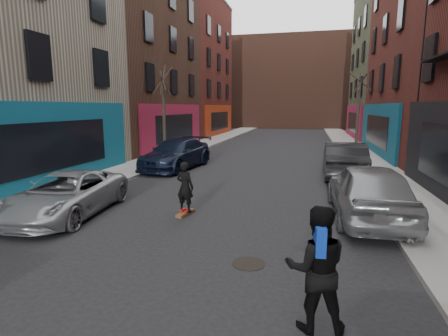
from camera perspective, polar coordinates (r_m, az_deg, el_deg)
The scene contains 14 objects.
sidewalk_left at distance 34.31m, azimuth -1.77°, elevation 4.54°, with size 2.50×84.00×0.13m, color gray.
sidewalk_right at distance 33.27m, azimuth 19.52°, elevation 3.80°, with size 2.50×84.00×0.13m, color gray.
buildings_left at distance 25.48m, azimuth -28.43°, elevation 20.03°, with size 12.00×56.00×16.50m, color #5F261B.
building_far at distance 59.11m, azimuth 11.17°, elevation 13.35°, with size 40.00×10.00×14.00m, color #47281E.
tree_left_far at distance 22.79m, azimuth -9.83°, elevation 10.02°, with size 2.00×2.00×6.50m, color black, non-canonical shape.
tree_right_far at distance 27.14m, azimuth 21.11°, elevation 9.79°, with size 2.00×2.00×6.80m, color black, non-canonical shape.
parked_left_far at distance 11.73m, azimuth -24.28°, elevation -3.93°, with size 2.17×4.72×1.31m, color #969A9E.
parked_left_end at distance 19.02m, azimuth -7.80°, elevation 2.31°, with size 2.23×5.48×1.59m, color black.
parked_right_far at distance 11.16m, azimuth 22.53°, elevation -3.44°, with size 2.02×5.02×1.71m, color gray.
parked_right_end at distance 17.43m, azimuth 18.96°, elevation 1.30°, with size 1.77×5.07×1.67m, color black.
skateboard at distance 10.94m, azimuth -6.30°, elevation -7.35°, with size 0.22×0.80×0.10m, color brown.
skateboarder at distance 10.72m, azimuth -6.38°, elevation -3.10°, with size 0.57×0.37×1.56m, color black.
pedestrian at distance 5.48m, azimuth 14.83°, elevation -15.52°, with size 1.01×0.83×1.91m.
manhole at distance 7.71m, azimuth 4.05°, elevation -15.29°, with size 0.70×0.70×0.01m, color black.
Camera 1 is at (2.81, -2.93, 3.29)m, focal length 28.00 mm.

